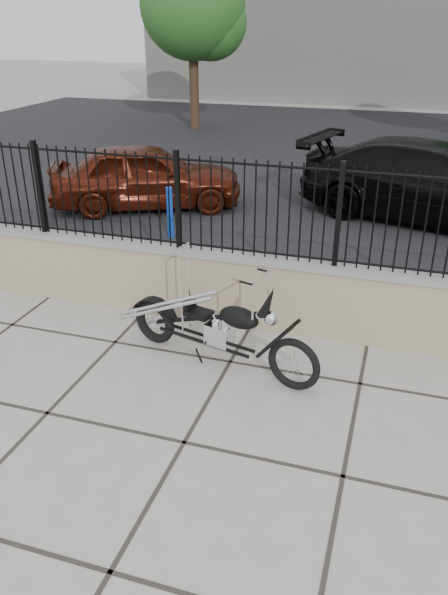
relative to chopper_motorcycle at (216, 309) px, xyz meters
name	(u,v)px	position (x,y,z in m)	size (l,w,h in m)	color
ground_plane	(184,443)	(0.15, -1.44, -0.71)	(90.00, 90.00, 0.00)	#99968E
parking_lot	(345,161)	(0.15, 11.06, -0.71)	(30.00, 30.00, 0.00)	black
retaining_wall	(253,290)	(0.15, 1.06, -0.23)	(14.00, 0.36, 0.96)	gray
iron_fence	(255,209)	(0.15, 1.06, 0.85)	(14.00, 0.08, 1.20)	black
background_building	(390,7)	(0.15, 25.06, 3.29)	(22.00, 6.00, 8.00)	beige
chopper_motorcycle	(216,309)	(0.00, 0.00, 0.00)	(2.36, 0.41, 1.41)	black
car_red	(146,176)	(-3.31, 5.39, -0.04)	(1.58, 3.92, 1.34)	#4A160A
car_black	(434,183)	(2.37, 6.28, 0.04)	(2.10, 5.16, 1.50)	black
bollard_a	(170,213)	(-2.13, 3.80, -0.24)	(0.11, 0.11, 0.93)	#0B58B3
tree_left	(192,0)	(-5.65, 14.67, 3.43)	(3.50, 3.50, 5.91)	#382619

